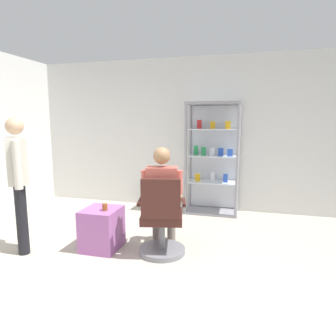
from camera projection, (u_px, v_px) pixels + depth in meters
The scene contains 8 objects.
ground_plane at pixel (132, 297), 2.68m from camera, with size 7.20×7.20×0.00m, color #B2A899.
back_wall at pixel (193, 134), 5.33m from camera, with size 6.00×0.10×2.70m, color silver.
display_cabinet_main at pixel (213, 158), 5.06m from camera, with size 0.90×0.45×1.90m.
office_chair at pixel (162, 223), 3.46m from camera, with size 0.61×0.58×0.96m.
seated_shopkeeper at pixel (163, 194), 3.57m from camera, with size 0.55×0.61×1.29m.
storage_crate at pixel (102, 229), 3.66m from camera, with size 0.43×0.46×0.52m, color #9E599E.
tea_glass at pixel (105, 207), 3.55m from camera, with size 0.06×0.06×0.09m, color brown.
standing_customer at pixel (19, 177), 3.49m from camera, with size 0.40×0.42×1.63m.
Camera 1 is at (0.95, -2.29, 1.59)m, focal length 31.41 mm.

